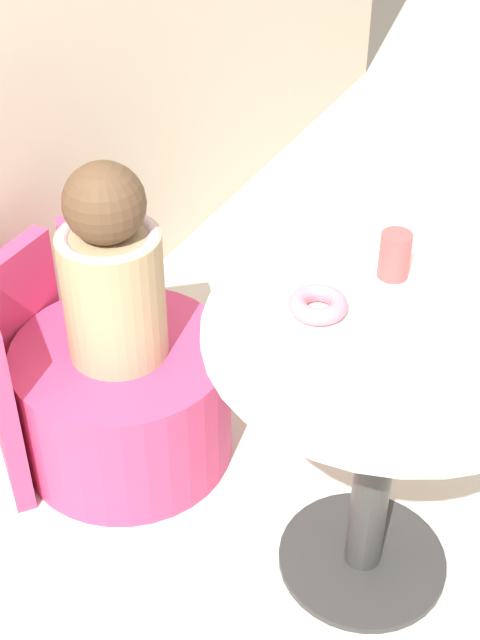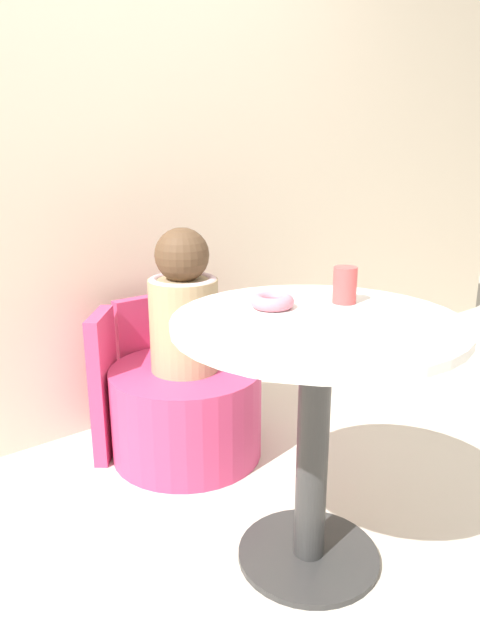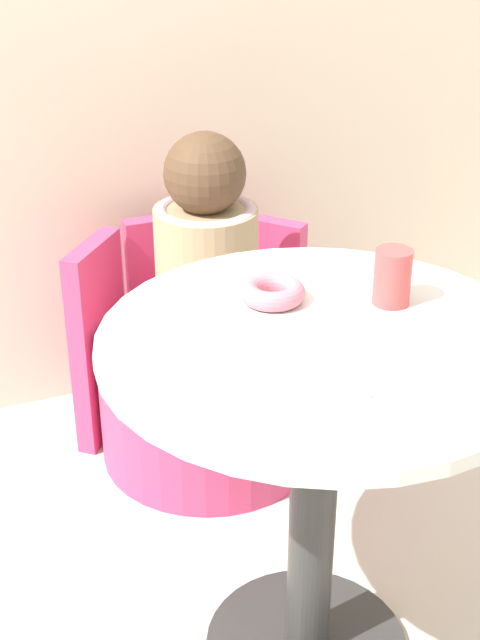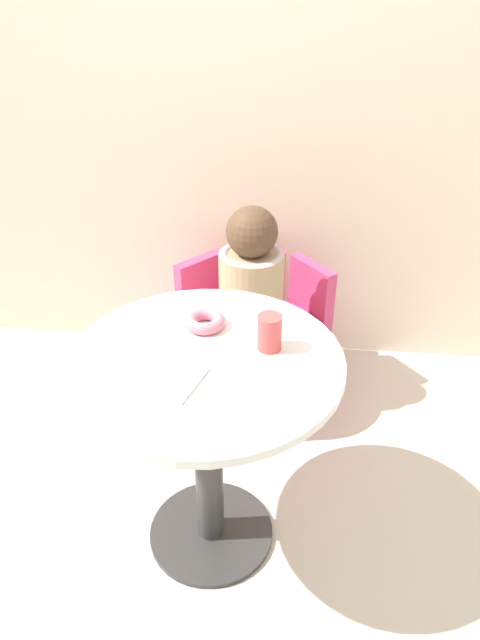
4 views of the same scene
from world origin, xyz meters
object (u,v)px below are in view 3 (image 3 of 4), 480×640
(cup, at_px, (392,277))
(child_figure, at_px, (206,247))
(round_table, at_px, (317,429))
(tub_chair, at_px, (209,394))
(donut, at_px, (272,292))

(cup, bearing_deg, child_figure, 99.46)
(round_table, relative_size, tub_chair, 1.32)
(child_figure, relative_size, cup, 5.13)
(donut, relative_size, cup, 1.17)
(round_table, bearing_deg, tub_chair, 85.22)
(tub_chair, bearing_deg, donut, -98.26)
(round_table, relative_size, donut, 6.33)
(child_figure, relative_size, donut, 4.41)
(tub_chair, distance_m, child_figure, 0.42)
(tub_chair, xyz_separation_m, child_figure, (0.00, 0.00, 0.42))
(donut, bearing_deg, child_figure, 81.74)
(tub_chair, relative_size, donut, 4.79)
(round_table, bearing_deg, cup, 20.13)
(round_table, bearing_deg, donut, 98.59)
(round_table, distance_m, child_figure, 0.72)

